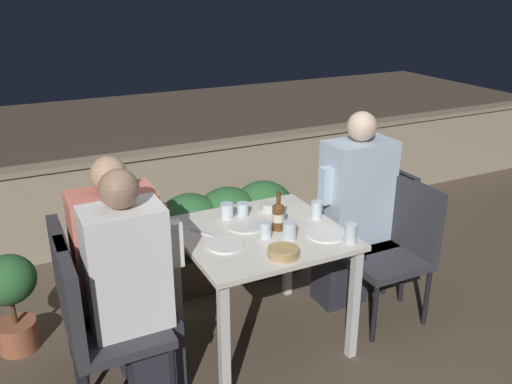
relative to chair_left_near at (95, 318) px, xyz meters
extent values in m
plane|color=brown|center=(0.98, 0.14, -0.54)|extent=(16.00, 16.00, 0.00)
cube|color=gray|center=(0.98, 1.82, -0.17)|extent=(9.00, 0.14, 0.74)
cube|color=gray|center=(0.98, 1.82, 0.22)|extent=(9.00, 0.18, 0.04)
cube|color=silver|center=(0.98, 0.14, 0.18)|extent=(0.91, 0.86, 0.03)
cube|color=silver|center=(0.58, -0.24, -0.19)|extent=(0.05, 0.05, 0.70)
cube|color=silver|center=(1.39, -0.24, -0.19)|extent=(0.05, 0.05, 0.70)
cube|color=silver|center=(0.58, 0.53, -0.19)|extent=(0.05, 0.05, 0.70)
cube|color=silver|center=(1.39, 0.53, -0.19)|extent=(0.05, 0.05, 0.70)
cube|color=brown|center=(1.11, 0.93, -0.40)|extent=(1.05, 0.36, 0.28)
ellipsoid|color=#2D6633|center=(0.83, 0.93, -0.06)|extent=(0.47, 0.47, 0.45)
ellipsoid|color=#2D6633|center=(1.11, 0.93, -0.06)|extent=(0.47, 0.47, 0.45)
ellipsoid|color=#2D6633|center=(1.40, 0.93, -0.06)|extent=(0.47, 0.47, 0.45)
cube|color=#333338|center=(0.11, 0.00, -0.11)|extent=(0.47, 0.47, 0.05)
cube|color=#333338|center=(-0.11, 0.00, 0.14)|extent=(0.06, 0.47, 0.46)
cylinder|color=black|center=(0.31, -0.21, -0.34)|extent=(0.03, 0.03, 0.40)
cylinder|color=black|center=(-0.10, 0.21, -0.34)|extent=(0.03, 0.03, 0.40)
cylinder|color=black|center=(0.31, 0.21, -0.34)|extent=(0.03, 0.03, 0.40)
cube|color=#282833|center=(0.28, 0.00, -0.31)|extent=(0.27, 0.23, 0.45)
cube|color=white|center=(0.18, 0.00, 0.23)|extent=(0.39, 0.26, 0.64)
cube|color=white|center=(0.43, 0.00, 0.31)|extent=(0.07, 0.07, 0.24)
sphere|color=#99755B|center=(0.18, 0.00, 0.64)|extent=(0.19, 0.19, 0.19)
cube|color=#333338|center=(0.12, 0.28, -0.11)|extent=(0.47, 0.47, 0.05)
cube|color=#333338|center=(-0.10, 0.28, 0.14)|extent=(0.06, 0.47, 0.46)
cylinder|color=black|center=(-0.09, 0.07, -0.34)|extent=(0.03, 0.03, 0.40)
cylinder|color=black|center=(0.32, 0.07, -0.34)|extent=(0.03, 0.03, 0.40)
cylinder|color=black|center=(-0.09, 0.48, -0.34)|extent=(0.03, 0.03, 0.40)
cylinder|color=black|center=(0.32, 0.48, -0.34)|extent=(0.03, 0.03, 0.40)
cube|color=#282833|center=(0.29, 0.28, -0.31)|extent=(0.31, 0.23, 0.45)
cube|color=#E07A66|center=(0.19, 0.28, 0.22)|extent=(0.44, 0.26, 0.62)
cube|color=#E07A66|center=(0.44, 0.28, 0.30)|extent=(0.07, 0.07, 0.24)
sphere|color=tan|center=(0.19, 0.28, 0.63)|extent=(0.19, 0.19, 0.19)
cube|color=#333338|center=(1.79, 0.02, -0.11)|extent=(0.47, 0.47, 0.05)
cube|color=#333338|center=(2.01, 0.02, 0.14)|extent=(0.06, 0.47, 0.46)
cylinder|color=black|center=(1.59, -0.19, -0.34)|extent=(0.03, 0.03, 0.40)
cylinder|color=black|center=(2.00, -0.19, -0.34)|extent=(0.03, 0.03, 0.40)
cylinder|color=black|center=(1.59, 0.22, -0.34)|extent=(0.03, 0.03, 0.40)
cylinder|color=black|center=(2.00, 0.22, -0.34)|extent=(0.03, 0.03, 0.40)
cube|color=#333338|center=(1.84, 0.30, -0.11)|extent=(0.47, 0.47, 0.05)
cube|color=#333338|center=(2.05, 0.30, 0.14)|extent=(0.06, 0.47, 0.46)
cylinder|color=black|center=(1.63, 0.09, -0.34)|extent=(0.03, 0.03, 0.40)
cylinder|color=black|center=(2.04, 0.09, -0.34)|extent=(0.03, 0.03, 0.40)
cylinder|color=black|center=(1.63, 0.51, -0.34)|extent=(0.03, 0.03, 0.40)
cylinder|color=black|center=(2.04, 0.51, -0.34)|extent=(0.03, 0.03, 0.40)
cube|color=#282833|center=(1.67, 0.30, -0.31)|extent=(0.31, 0.23, 0.45)
cube|color=silver|center=(1.77, 0.30, 0.25)|extent=(0.45, 0.26, 0.68)
cube|color=silver|center=(1.52, 0.30, 0.34)|extent=(0.07, 0.07, 0.24)
sphere|color=beige|center=(1.77, 0.30, 0.69)|extent=(0.19, 0.19, 0.19)
cylinder|color=brown|center=(1.08, 0.13, 0.27)|extent=(0.07, 0.07, 0.14)
cylinder|color=beige|center=(1.08, 0.13, 0.27)|extent=(0.07, 0.07, 0.05)
cone|color=brown|center=(1.08, 0.13, 0.35)|extent=(0.07, 0.07, 0.03)
cylinder|color=brown|center=(1.08, 0.13, 0.40)|extent=(0.03, 0.03, 0.06)
cylinder|color=silver|center=(0.93, 0.25, 0.20)|extent=(0.21, 0.21, 0.01)
cylinder|color=white|center=(0.73, 0.07, 0.20)|extent=(0.20, 0.20, 0.01)
cylinder|color=white|center=(1.29, -0.06, 0.20)|extent=(0.22, 0.22, 0.01)
cylinder|color=beige|center=(1.18, 0.40, 0.22)|extent=(0.12, 0.12, 0.05)
torus|color=beige|center=(1.18, 0.40, 0.24)|extent=(0.12, 0.12, 0.01)
cylinder|color=tan|center=(0.95, -0.17, 0.22)|extent=(0.17, 0.17, 0.05)
torus|color=tan|center=(0.95, -0.17, 0.24)|extent=(0.17, 0.17, 0.01)
cylinder|color=silver|center=(1.36, -0.20, 0.25)|extent=(0.07, 0.07, 0.11)
cylinder|color=silver|center=(1.37, 0.17, 0.25)|extent=(0.07, 0.07, 0.11)
cylinder|color=silver|center=(0.99, 0.39, 0.24)|extent=(0.07, 0.07, 0.08)
cylinder|color=silver|center=(0.97, 0.06, 0.24)|extent=(0.06, 0.06, 0.09)
cylinder|color=silver|center=(1.08, -0.01, 0.25)|extent=(0.08, 0.08, 0.10)
cylinder|color=silver|center=(0.89, 0.41, 0.24)|extent=(0.08, 0.08, 0.09)
cube|color=silver|center=(0.67, 0.28, 0.20)|extent=(0.11, 0.15, 0.01)
cylinder|color=#9E5638|center=(-0.37, 0.70, -0.45)|extent=(0.23, 0.23, 0.18)
cylinder|color=#47331E|center=(-0.37, 0.70, -0.27)|extent=(0.03, 0.03, 0.16)
ellipsoid|color=#2D6633|center=(-0.37, 0.70, -0.06)|extent=(0.32, 0.32, 0.29)
camera|label=1|loc=(-0.29, -2.36, 1.54)|focal=38.00mm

